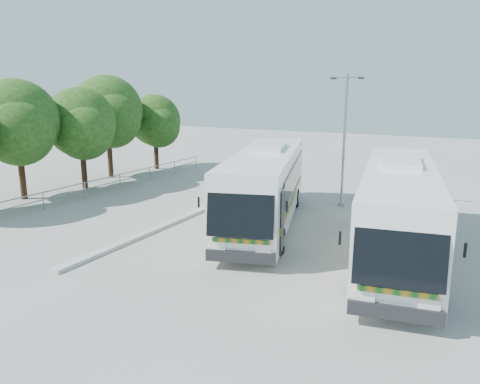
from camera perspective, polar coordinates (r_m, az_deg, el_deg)
The scene contains 10 objects.
ground at distance 20.81m, azimuth -4.82°, elevation -5.45°, with size 100.00×100.00×0.00m, color #9C9C97.
kerb_divider at distance 23.61m, azimuth -6.92°, elevation -3.11°, with size 0.40×16.00×0.15m, color #B2B2AD.
railing at distance 29.80m, azimuth -17.00°, elevation 1.04°, with size 0.06×22.00×1.00m.
tree_far_b at distance 29.76m, azimuth -25.49°, elevation 7.80°, with size 5.33×5.03×6.96m.
tree_far_c at distance 31.61m, azimuth -18.77°, elevation 8.00°, with size 4.97×4.69×6.49m.
tree_far_d at distance 35.04m, azimuth -15.78°, elevation 9.50°, with size 5.62×5.30×7.33m.
tree_far_e at distance 38.05m, azimuth -10.24°, elevation 8.57°, with size 4.54×4.28×5.92m.
coach_main at distance 22.25m, azimuth 3.15°, elevation 0.89°, with size 6.01×12.83×3.51m.
coach_adjacent at distance 18.90m, azimuth 18.72°, elevation -1.94°, with size 4.59×12.77×3.48m.
lamppost at distance 26.00m, azimuth 12.61°, elevation 6.81°, with size 1.74×0.45×7.14m.
Camera 1 is at (10.75, -16.62, 6.43)m, focal length 35.00 mm.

